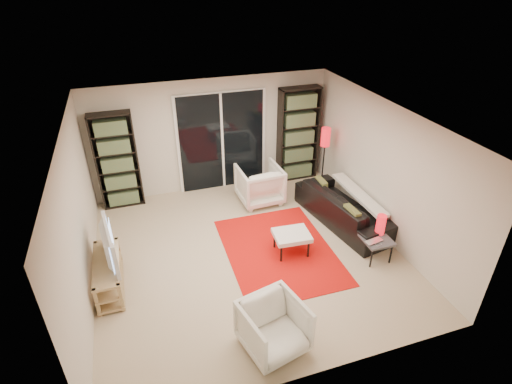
% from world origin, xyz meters
% --- Properties ---
extents(floor, '(5.00, 5.00, 0.00)m').
position_xyz_m(floor, '(0.00, 0.00, 0.00)').
color(floor, beige).
rests_on(floor, ground).
extents(wall_back, '(5.00, 0.02, 2.40)m').
position_xyz_m(wall_back, '(0.00, 2.50, 1.20)').
color(wall_back, beige).
rests_on(wall_back, ground).
extents(wall_front, '(5.00, 0.02, 2.40)m').
position_xyz_m(wall_front, '(0.00, -2.50, 1.20)').
color(wall_front, beige).
rests_on(wall_front, ground).
extents(wall_left, '(0.02, 5.00, 2.40)m').
position_xyz_m(wall_left, '(-2.50, 0.00, 1.20)').
color(wall_left, beige).
rests_on(wall_left, ground).
extents(wall_right, '(0.02, 5.00, 2.40)m').
position_xyz_m(wall_right, '(2.50, 0.00, 1.20)').
color(wall_right, beige).
rests_on(wall_right, ground).
extents(ceiling, '(5.00, 5.00, 0.02)m').
position_xyz_m(ceiling, '(0.00, 0.00, 2.40)').
color(ceiling, white).
rests_on(ceiling, wall_back).
extents(sliding_door, '(1.92, 0.08, 2.16)m').
position_xyz_m(sliding_door, '(0.20, 2.46, 1.05)').
color(sliding_door, white).
rests_on(sliding_door, ground).
extents(bookshelf_left, '(0.80, 0.30, 1.95)m').
position_xyz_m(bookshelf_left, '(-1.95, 2.33, 0.98)').
color(bookshelf_left, black).
rests_on(bookshelf_left, ground).
extents(bookshelf_right, '(0.90, 0.30, 2.10)m').
position_xyz_m(bookshelf_right, '(1.90, 2.33, 1.05)').
color(bookshelf_right, black).
rests_on(bookshelf_right, ground).
extents(tv_stand, '(0.38, 1.19, 0.50)m').
position_xyz_m(tv_stand, '(-2.25, -0.15, 0.26)').
color(tv_stand, tan).
rests_on(tv_stand, floor).
extents(tv, '(0.26, 1.02, 0.58)m').
position_xyz_m(tv, '(-2.23, -0.15, 0.79)').
color(tv, black).
rests_on(tv, tv_stand).
extents(rug, '(1.81, 2.44, 0.01)m').
position_xyz_m(rug, '(0.53, -0.13, 0.01)').
color(rug, red).
rests_on(rug, floor).
extents(sofa, '(1.21, 2.28, 0.63)m').
position_xyz_m(sofa, '(2.04, 0.34, 0.32)').
color(sofa, black).
rests_on(sofa, floor).
extents(armchair_back, '(0.88, 0.90, 0.79)m').
position_xyz_m(armchair_back, '(0.74, 1.57, 0.39)').
color(armchair_back, white).
rests_on(armchair_back, floor).
extents(armchair_front, '(0.91, 0.93, 0.70)m').
position_xyz_m(armchair_front, '(-0.26, -1.96, 0.35)').
color(armchair_front, white).
rests_on(armchair_front, floor).
extents(ottoman, '(0.63, 0.53, 0.40)m').
position_xyz_m(ottoman, '(0.71, -0.23, 0.35)').
color(ottoman, white).
rests_on(ottoman, floor).
extents(side_table, '(0.47, 0.47, 0.40)m').
position_xyz_m(side_table, '(1.99, -0.81, 0.35)').
color(side_table, '#444449').
rests_on(side_table, floor).
extents(laptop, '(0.34, 0.25, 0.02)m').
position_xyz_m(laptop, '(1.90, -0.91, 0.41)').
color(laptop, silver).
rests_on(laptop, side_table).
extents(table_lamp, '(0.16, 0.16, 0.35)m').
position_xyz_m(table_lamp, '(2.12, -0.68, 0.58)').
color(table_lamp, red).
rests_on(table_lamp, side_table).
extents(floor_lamp, '(0.22, 0.22, 1.43)m').
position_xyz_m(floor_lamp, '(2.19, 1.61, 1.10)').
color(floor_lamp, black).
rests_on(floor_lamp, floor).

